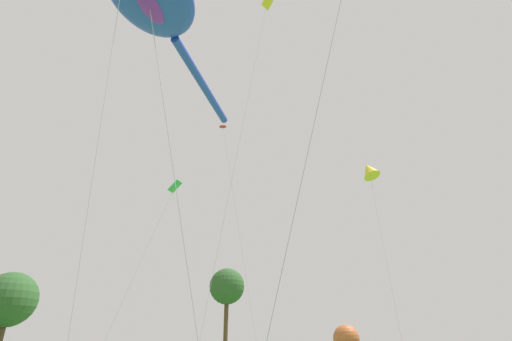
{
  "coord_description": "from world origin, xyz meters",
  "views": [
    {
      "loc": [
        -5.31,
        -1.37,
        1.52
      ],
      "look_at": [
        -0.94,
        9.04,
        6.6
      ],
      "focal_mm": 26.58,
      "sensor_mm": 36.0,
      "label": 1
    }
  ],
  "objects": [
    {
      "name": "tree_oak_right",
      "position": [
        -16.0,
        65.95,
        6.96
      ],
      "size": [
        7.71,
        7.71,
        10.85
      ],
      "color": "#513823",
      "rests_on": "ground"
    },
    {
      "name": "small_kite_stunt_black",
      "position": [
        3.11,
        17.48,
        22.2
      ],
      "size": [
        4.32,
        1.1,
        24.98
      ],
      "rotation": [
        0.0,
        0.0,
        1.98
      ],
      "color": "yellow",
      "rests_on": "ground"
    },
    {
      "name": "small_kite_diamond_red",
      "position": [
        -0.93,
        24.81,
        11.45
      ],
      "size": [
        4.27,
        1.51,
        12.32
      ],
      "rotation": [
        0.0,
        0.0,
        2.43
      ],
      "color": "green",
      "rests_on": "ground"
    },
    {
      "name": "big_show_kite",
      "position": [
        -4.74,
        10.23,
        13.63
      ],
      "size": [
        8.1,
        10.02,
        14.21
      ],
      "rotation": [
        0.0,
        0.0,
        -2.21
      ],
      "color": "blue",
      "rests_on": "ground"
    },
    {
      "name": "small_kite_bird_shape",
      "position": [
        3.08,
        25.5,
        17.16
      ],
      "size": [
        3.81,
        0.67,
        18.3
      ],
      "rotation": [
        0.0,
        0.0,
        2.63
      ],
      "color": "red",
      "rests_on": "ground"
    },
    {
      "name": "small_kite_delta_white",
      "position": [
        8.56,
        14.63,
        10.57
      ],
      "size": [
        3.15,
        4.26,
        11.18
      ],
      "rotation": [
        0.0,
        0.0,
        0.35
      ],
      "color": "yellow",
      "rests_on": "ground"
    },
    {
      "name": "tree_pine_center",
      "position": [
        10.43,
        45.56,
        7.65
      ],
      "size": [
        4.39,
        4.39,
        9.93
      ],
      "color": "#513823",
      "rests_on": "ground"
    }
  ]
}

